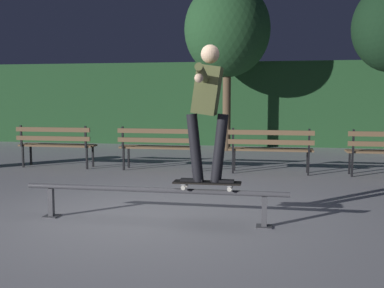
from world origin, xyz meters
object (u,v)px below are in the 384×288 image
(park_bench_left_center, at_px, (159,144))
(tree_behind_benches, at_px, (227,30))
(park_bench_leftmost, at_px, (56,142))
(grind_rail, at_px, (153,195))
(park_bench_right_center, at_px, (271,146))
(skateboarder, at_px, (208,101))
(skateboard, at_px, (207,183))

(park_bench_left_center, xyz_separation_m, tree_behind_benches, (0.96, 3.67, 2.68))
(park_bench_leftmost, bearing_deg, grind_rail, -50.47)
(grind_rail, relative_size, tree_behind_benches, 0.71)
(park_bench_right_center, xyz_separation_m, tree_behind_benches, (-1.23, 3.67, 2.68))
(skateboarder, bearing_deg, park_bench_right_center, 79.79)
(tree_behind_benches, bearing_deg, park_bench_right_center, -71.51)
(grind_rail, xyz_separation_m, tree_behind_benches, (0.08, 7.39, 2.89))
(grind_rail, relative_size, skateboarder, 2.03)
(park_bench_leftmost, height_order, park_bench_right_center, same)
(grind_rail, bearing_deg, tree_behind_benches, 89.35)
(skateboard, xyz_separation_m, park_bench_leftmost, (-3.71, 3.71, 0.05))
(skateboarder, relative_size, park_bench_leftmost, 0.97)
(park_bench_leftmost, height_order, tree_behind_benches, tree_behind_benches)
(grind_rail, height_order, tree_behind_benches, tree_behind_benches)
(grind_rail, xyz_separation_m, park_bench_right_center, (1.31, 3.71, 0.21))
(grind_rail, distance_m, skateboard, 0.66)
(park_bench_left_center, distance_m, tree_behind_benches, 4.65)
(skateboard, bearing_deg, park_bench_left_center, 112.22)
(grind_rail, height_order, park_bench_right_center, park_bench_right_center)
(skateboarder, bearing_deg, tree_behind_benches, 94.34)
(park_bench_leftmost, distance_m, tree_behind_benches, 5.53)
(grind_rail, bearing_deg, park_bench_left_center, 103.27)
(grind_rail, relative_size, park_bench_left_center, 1.98)
(skateboarder, bearing_deg, grind_rail, -180.00)
(park_bench_right_center, bearing_deg, skateboard, -100.25)
(skateboarder, distance_m, tree_behind_benches, 7.62)
(skateboard, relative_size, park_bench_leftmost, 0.49)
(skateboard, height_order, park_bench_right_center, park_bench_right_center)
(park_bench_left_center, bearing_deg, park_bench_leftmost, 180.00)
(grind_rail, bearing_deg, park_bench_leftmost, 129.53)
(grind_rail, xyz_separation_m, skateboarder, (0.64, 0.00, 1.09))
(skateboarder, bearing_deg, park_bench_leftmost, 134.97)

